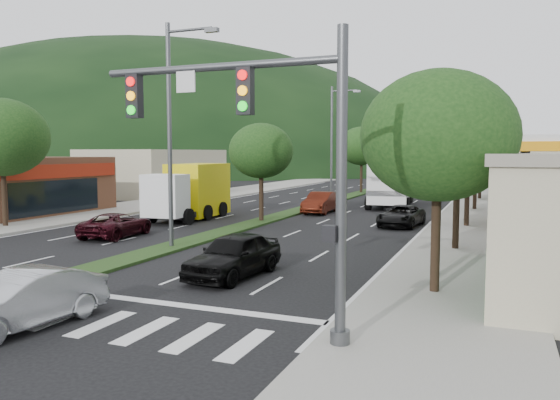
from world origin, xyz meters
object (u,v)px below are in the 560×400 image
at_px(tree_r_b, 458,136).
at_px(car_queue_c, 321,203).
at_px(car_queue_d, 401,216).
at_px(tree_r_c, 469,145).
at_px(car_queue_a, 234,255).
at_px(car_queue_b, 396,201).
at_px(tree_l_a, 2,137).
at_px(streetlight_mid, 334,138).
at_px(tree_med_far, 362,146).
at_px(motorhome, 391,180).
at_px(suv_maroon, 117,225).
at_px(streetlight_near, 173,124).
at_px(box_truck, 192,193).
at_px(sedan_silver, 22,300).
at_px(tree_r_a, 438,136).
at_px(tree_r_d, 477,141).
at_px(traffic_signal, 273,138).
at_px(tree_med_near, 261,151).
at_px(tree_r_e, 481,146).

relative_size(tree_r_b, car_queue_c, 1.52).
xyz_separation_m(tree_r_b, car_queue_d, (-3.60, 7.35, -4.42)).
bearing_deg(tree_r_c, car_queue_c, 156.87).
height_order(car_queue_a, car_queue_b, car_queue_a).
height_order(tree_r_b, tree_l_a, tree_l_a).
xyz_separation_m(streetlight_mid, car_queue_b, (6.13, -3.65, -4.97)).
bearing_deg(tree_med_far, motorhome, -66.18).
height_order(suv_maroon, car_queue_a, car_queue_a).
relative_size(streetlight_near, car_queue_a, 2.21).
bearing_deg(tree_r_c, suv_maroon, -148.29).
distance_m(car_queue_b, box_truck, 16.12).
bearing_deg(car_queue_a, tree_r_b, 54.16).
xyz_separation_m(streetlight_mid, sedan_silver, (2.71, -36.00, -4.87)).
bearing_deg(car_queue_d, suv_maroon, -138.31).
bearing_deg(box_truck, car_queue_b, -136.41).
bearing_deg(tree_r_a, car_queue_a, 180.00).
xyz_separation_m(tree_r_d, car_queue_b, (-5.66, -0.65, -4.57)).
height_order(streetlight_mid, car_queue_d, streetlight_mid).
bearing_deg(sedan_silver, traffic_signal, 20.08).
relative_size(car_queue_a, motorhome, 0.43).
xyz_separation_m(tree_med_near, motorhome, (5.50, 13.55, -2.35)).
xyz_separation_m(tree_r_e, car_queue_d, (-3.60, -20.65, -4.27)).
relative_size(tree_r_c, car_queue_b, 1.54).
relative_size(tree_l_a, motorhome, 0.69).
distance_m(tree_r_b, car_queue_d, 9.30).
distance_m(tree_r_c, streetlight_mid, 17.57).
bearing_deg(traffic_signal, sedan_silver, -166.55).
bearing_deg(sedan_silver, tree_r_d, 81.25).
relative_size(tree_r_c, tree_r_e, 0.97).
height_order(traffic_signal, streetlight_mid, streetlight_mid).
distance_m(tree_r_b, tree_r_c, 8.01).
distance_m(tree_med_near, car_queue_a, 15.37).
relative_size(suv_maroon, car_queue_a, 0.99).
bearing_deg(tree_r_e, box_truck, -127.31).
bearing_deg(tree_r_d, tree_r_b, -90.00).
bearing_deg(tree_r_a, streetlight_near, 161.27).
relative_size(tree_r_a, sedan_silver, 1.54).
bearing_deg(car_queue_a, traffic_signal, -50.75).
relative_size(streetlight_near, car_queue_c, 2.19).
bearing_deg(traffic_signal, tree_med_far, 101.22).
distance_m(tree_r_a, car_queue_b, 26.31).
bearing_deg(car_queue_a, suv_maroon, 153.61).
height_order(tree_med_near, car_queue_d, tree_med_near).
distance_m(tree_r_a, sedan_silver, 12.18).
relative_size(traffic_signal, streetlight_mid, 0.70).
bearing_deg(motorhome, tree_med_far, 107.06).
bearing_deg(tree_med_near, tree_med_far, 90.00).
distance_m(traffic_signal, tree_med_far, 46.43).
xyz_separation_m(tree_r_a, streetlight_near, (-11.79, 4.00, 0.76)).
xyz_separation_m(tree_l_a, box_truck, (7.61, 7.83, -3.49)).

